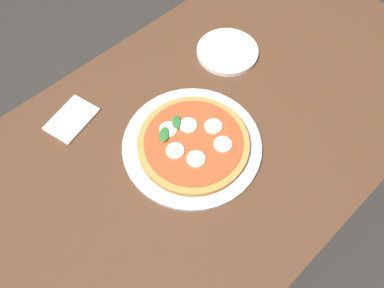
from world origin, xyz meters
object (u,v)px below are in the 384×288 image
at_px(serving_tray, 192,145).
at_px(napkin, 72,119).
at_px(dining_table, 211,143).
at_px(pizza, 193,143).
at_px(plate_white, 227,52).

xyz_separation_m(serving_tray, napkin, (0.18, -0.28, -0.00)).
height_order(serving_tray, napkin, serving_tray).
bearing_deg(dining_table, pizza, 12.34).
distance_m(dining_table, napkin, 0.39).
bearing_deg(serving_tray, dining_table, -171.01).
relative_size(dining_table, pizza, 5.27).
bearing_deg(dining_table, serving_tray, 8.99).
bearing_deg(napkin, pizza, 122.17).
bearing_deg(serving_tray, pizza, 82.69).
bearing_deg(pizza, plate_white, -150.72).
relative_size(serving_tray, napkin, 2.73).
distance_m(pizza, plate_white, 0.34).
bearing_deg(serving_tray, napkin, -57.22).
xyz_separation_m(pizza, napkin, (0.18, -0.28, -0.02)).
bearing_deg(pizza, napkin, -57.83).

